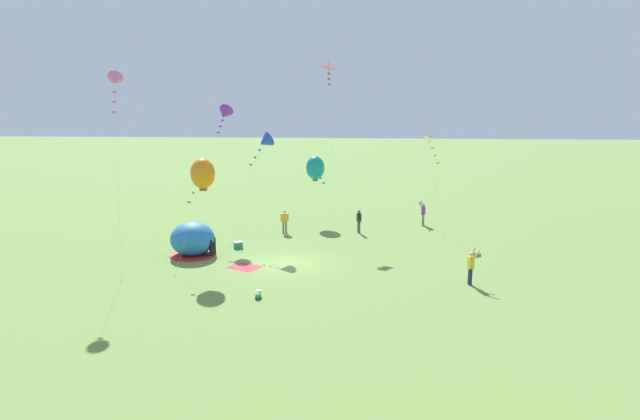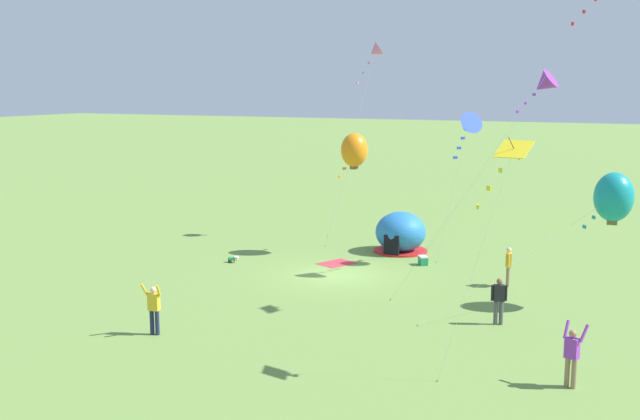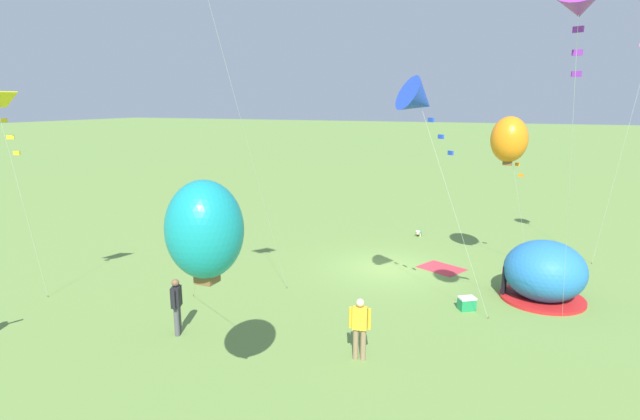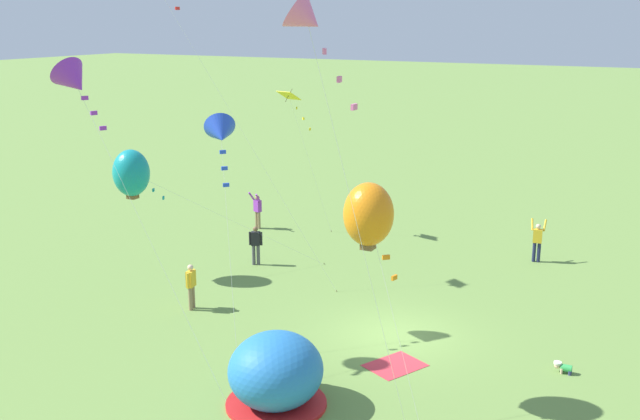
{
  "view_description": "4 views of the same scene",
  "coord_description": "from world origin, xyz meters",
  "px_view_note": "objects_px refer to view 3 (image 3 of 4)",
  "views": [
    {
      "loc": [
        5.23,
        -27.61,
        8.65
      ],
      "look_at": [
        1.94,
        2.12,
        2.84
      ],
      "focal_mm": 28.0,
      "sensor_mm": 36.0,
      "label": 1
    },
    {
      "loc": [
        30.56,
        13.01,
        8.58
      ],
      "look_at": [
        2.63,
        0.38,
        3.45
      ],
      "focal_mm": 42.0,
      "sensor_mm": 36.0,
      "label": 2
    },
    {
      "loc": [
        -4.96,
        19.16,
        6.75
      ],
      "look_at": [
        2.95,
        0.1,
        2.24
      ],
      "focal_mm": 28.0,
      "sensor_mm": 36.0,
      "label": 3
    },
    {
      "loc": [
        -21.85,
        -8.62,
        10.43
      ],
      "look_at": [
        3.29,
        4.58,
        3.08
      ],
      "focal_mm": 42.0,
      "sensor_mm": 36.0,
      "label": 4
    }
  ],
  "objects_px": {
    "kite_blue": "(419,100)",
    "kite_purple": "(579,0)",
    "popup_tent": "(544,272)",
    "person_strolling": "(360,326)",
    "cooler_box": "(467,303)",
    "kite_teal": "(205,230)",
    "person_far_back": "(213,212)",
    "kite_orange": "(509,140)",
    "toddler_crawling": "(418,233)",
    "person_near_tent": "(177,304)"
  },
  "relations": [
    {
      "from": "person_far_back",
      "to": "kite_blue",
      "type": "bearing_deg",
      "value": 147.55
    },
    {
      "from": "popup_tent",
      "to": "person_strolling",
      "type": "distance_m",
      "value": 7.85
    },
    {
      "from": "popup_tent",
      "to": "cooler_box",
      "type": "relative_size",
      "value": 4.35
    },
    {
      "from": "kite_blue",
      "to": "kite_orange",
      "type": "height_order",
      "value": "kite_blue"
    },
    {
      "from": "person_near_tent",
      "to": "kite_orange",
      "type": "distance_m",
      "value": 13.12
    },
    {
      "from": "person_near_tent",
      "to": "kite_blue",
      "type": "bearing_deg",
      "value": -155.84
    },
    {
      "from": "person_near_tent",
      "to": "kite_blue",
      "type": "relative_size",
      "value": 0.23
    },
    {
      "from": "kite_blue",
      "to": "toddler_crawling",
      "type": "bearing_deg",
      "value": -79.73
    },
    {
      "from": "person_strolling",
      "to": "popup_tent",
      "type": "bearing_deg",
      "value": -125.8
    },
    {
      "from": "kite_blue",
      "to": "kite_teal",
      "type": "xyz_separation_m",
      "value": [
        2.65,
        6.28,
        -2.4
      ]
    },
    {
      "from": "kite_purple",
      "to": "kite_orange",
      "type": "relative_size",
      "value": 1.5
    },
    {
      "from": "cooler_box",
      "to": "person_near_tent",
      "type": "height_order",
      "value": "person_near_tent"
    },
    {
      "from": "person_far_back",
      "to": "kite_purple",
      "type": "distance_m",
      "value": 20.48
    },
    {
      "from": "toddler_crawling",
      "to": "kite_blue",
      "type": "relative_size",
      "value": 0.07
    },
    {
      "from": "person_near_tent",
      "to": "person_strolling",
      "type": "xyz_separation_m",
      "value": [
        -5.41,
        -0.65,
        0.0
      ]
    },
    {
      "from": "popup_tent",
      "to": "cooler_box",
      "type": "distance_m",
      "value": 3.11
    },
    {
      "from": "person_far_back",
      "to": "kite_teal",
      "type": "relative_size",
      "value": 0.28
    },
    {
      "from": "kite_purple",
      "to": "popup_tent",
      "type": "bearing_deg",
      "value": -91.76
    },
    {
      "from": "cooler_box",
      "to": "person_strolling",
      "type": "relative_size",
      "value": 0.38
    },
    {
      "from": "person_near_tent",
      "to": "kite_teal",
      "type": "bearing_deg",
      "value": 136.38
    },
    {
      "from": "popup_tent",
      "to": "person_strolling",
      "type": "bearing_deg",
      "value": 54.2
    },
    {
      "from": "popup_tent",
      "to": "kite_purple",
      "type": "bearing_deg",
      "value": 88.24
    },
    {
      "from": "kite_blue",
      "to": "kite_orange",
      "type": "xyz_separation_m",
      "value": [
        -2.17,
        -6.21,
        -1.44
      ]
    },
    {
      "from": "person_far_back",
      "to": "kite_purple",
      "type": "xyz_separation_m",
      "value": [
        -15.84,
        10.51,
        7.62
      ]
    },
    {
      "from": "kite_teal",
      "to": "kite_orange",
      "type": "height_order",
      "value": "kite_orange"
    },
    {
      "from": "person_strolling",
      "to": "kite_blue",
      "type": "distance_m",
      "value": 6.27
    },
    {
      "from": "person_near_tent",
      "to": "person_far_back",
      "type": "height_order",
      "value": "person_far_back"
    },
    {
      "from": "kite_blue",
      "to": "kite_purple",
      "type": "bearing_deg",
      "value": 142.78
    },
    {
      "from": "person_strolling",
      "to": "kite_teal",
      "type": "relative_size",
      "value": 0.25
    },
    {
      "from": "person_near_tent",
      "to": "kite_teal",
      "type": "height_order",
      "value": "kite_teal"
    },
    {
      "from": "kite_teal",
      "to": "toddler_crawling",
      "type": "bearing_deg",
      "value": -92.25
    },
    {
      "from": "person_far_back",
      "to": "person_strolling",
      "type": "distance_m",
      "value": 15.22
    },
    {
      "from": "popup_tent",
      "to": "person_far_back",
      "type": "relative_size",
      "value": 1.49
    },
    {
      "from": "person_near_tent",
      "to": "toddler_crawling",
      "type": "bearing_deg",
      "value": -107.48
    },
    {
      "from": "toddler_crawling",
      "to": "kite_teal",
      "type": "relative_size",
      "value": 0.08
    },
    {
      "from": "toddler_crawling",
      "to": "kite_orange",
      "type": "relative_size",
      "value": 0.09
    },
    {
      "from": "kite_purple",
      "to": "person_near_tent",
      "type": "bearing_deg",
      "value": 0.91
    },
    {
      "from": "toddler_crawling",
      "to": "popup_tent",
      "type": "bearing_deg",
      "value": 130.43
    },
    {
      "from": "person_far_back",
      "to": "kite_orange",
      "type": "xyz_separation_m",
      "value": [
        -14.51,
        1.64,
        4.35
      ]
    },
    {
      "from": "toddler_crawling",
      "to": "person_strolling",
      "type": "bearing_deg",
      "value": 94.8
    },
    {
      "from": "popup_tent",
      "to": "kite_blue",
      "type": "relative_size",
      "value": 0.38
    },
    {
      "from": "kite_teal",
      "to": "kite_orange",
      "type": "distance_m",
      "value": 13.42
    },
    {
      "from": "person_near_tent",
      "to": "cooler_box",
      "type": "bearing_deg",
      "value": -146.4
    },
    {
      "from": "cooler_box",
      "to": "kite_teal",
      "type": "bearing_deg",
      "value": 64.74
    },
    {
      "from": "kite_blue",
      "to": "kite_orange",
      "type": "distance_m",
      "value": 6.73
    },
    {
      "from": "cooler_box",
      "to": "toddler_crawling",
      "type": "height_order",
      "value": "cooler_box"
    },
    {
      "from": "kite_blue",
      "to": "kite_purple",
      "type": "xyz_separation_m",
      "value": [
        -3.51,
        2.66,
        1.83
      ]
    },
    {
      "from": "toddler_crawling",
      "to": "person_strolling",
      "type": "xyz_separation_m",
      "value": [
        -1.1,
        13.04,
        0.79
      ]
    },
    {
      "from": "person_far_back",
      "to": "kite_purple",
      "type": "height_order",
      "value": "kite_purple"
    },
    {
      "from": "toddler_crawling",
      "to": "person_near_tent",
      "type": "distance_m",
      "value": 14.38
    }
  ]
}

